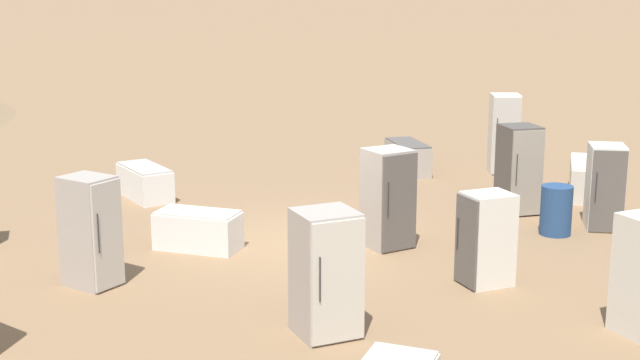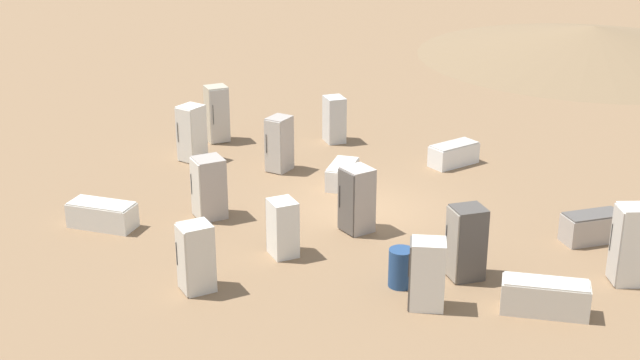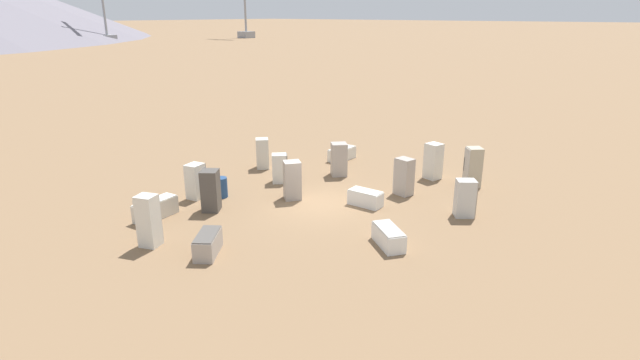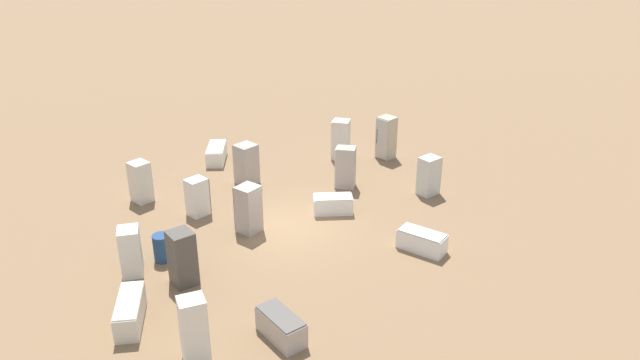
# 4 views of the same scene
# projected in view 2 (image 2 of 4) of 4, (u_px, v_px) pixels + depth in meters

# --- Properties ---
(ground_plane) EXTENTS (1000.00, 1000.00, 0.00)m
(ground_plane) POSITION_uv_depth(u_px,v_px,m) (361.00, 211.00, 24.53)
(ground_plane) COLOR #846647
(dirt_mound) EXTENTS (16.38, 16.38, 1.46)m
(dirt_mound) POSITION_uv_depth(u_px,v_px,m) (593.00, 41.00, 41.65)
(dirt_mound) COLOR #7F6647
(dirt_mound) RESTS_ON ground_plane
(discarded_fridge_0) EXTENTS (0.98, 0.95, 1.55)m
(discarded_fridge_0) POSITION_uv_depth(u_px,v_px,m) (334.00, 119.00, 29.92)
(discarded_fridge_0) COLOR silver
(discarded_fridge_0) RESTS_ON ground_plane
(discarded_fridge_1) EXTENTS (1.69, 1.47, 0.69)m
(discarded_fridge_1) POSITION_uv_depth(u_px,v_px,m) (454.00, 154.00, 27.91)
(discarded_fridge_1) COLOR white
(discarded_fridge_1) RESTS_ON ground_plane
(discarded_fridge_2) EXTENTS (1.45, 1.62, 0.75)m
(discarded_fridge_2) POSITION_uv_depth(u_px,v_px,m) (592.00, 227.00, 22.58)
(discarded_fridge_2) COLOR #A89E93
(discarded_fridge_2) RESTS_ON ground_plane
(discarded_fridge_3) EXTENTS (0.78, 1.78, 0.69)m
(discarded_fridge_3) POSITION_uv_depth(u_px,v_px,m) (102.00, 215.00, 23.41)
(discarded_fridge_3) COLOR silver
(discarded_fridge_3) RESTS_ON ground_plane
(discarded_fridge_4) EXTENTS (0.88, 1.92, 0.76)m
(discarded_fridge_4) POSITION_uv_depth(u_px,v_px,m) (545.00, 297.00, 19.12)
(discarded_fridge_4) COLOR beige
(discarded_fridge_4) RESTS_ON ground_plane
(discarded_fridge_5) EXTENTS (0.88, 0.82, 1.79)m
(discarded_fridge_5) POSITION_uv_depth(u_px,v_px,m) (192.00, 133.00, 28.11)
(discarded_fridge_5) COLOR silver
(discarded_fridge_5) RESTS_ON ground_plane
(discarded_fridge_6) EXTENTS (0.94, 0.94, 1.43)m
(discarded_fridge_6) POSITION_uv_depth(u_px,v_px,m) (283.00, 228.00, 21.72)
(discarded_fridge_6) COLOR silver
(discarded_fridge_6) RESTS_ON ground_plane
(discarded_fridge_7) EXTENTS (1.00, 1.00, 1.73)m
(discarded_fridge_7) POSITION_uv_depth(u_px,v_px,m) (357.00, 200.00, 23.01)
(discarded_fridge_7) COLOR #A89E93
(discarded_fridge_7) RESTS_ON ground_plane
(discarded_fridge_8) EXTENTS (1.00, 1.02, 1.75)m
(discarded_fridge_8) POSITION_uv_depth(u_px,v_px,m) (466.00, 243.00, 20.53)
(discarded_fridge_8) COLOR #4C4742
(discarded_fridge_8) RESTS_ON ground_plane
(discarded_fridge_9) EXTENTS (0.88, 0.72, 1.70)m
(discarded_fridge_9) POSITION_uv_depth(u_px,v_px,m) (279.00, 144.00, 27.26)
(discarded_fridge_9) COLOR #A89E93
(discarded_fridge_9) RESTS_ON ground_plane
(discarded_fridge_10) EXTENTS (0.97, 0.97, 1.91)m
(discarded_fridge_10) POSITION_uv_depth(u_px,v_px,m) (217.00, 114.00, 29.89)
(discarded_fridge_10) COLOR #B2A88E
(discarded_fridge_10) RESTS_ON ground_plane
(discarded_fridge_11) EXTENTS (0.96, 0.95, 1.61)m
(discarded_fridge_11) POSITION_uv_depth(u_px,v_px,m) (196.00, 258.00, 19.96)
(discarded_fridge_11) COLOR beige
(discarded_fridge_11) RESTS_ON ground_plane
(discarded_fridge_12) EXTENTS (1.48, 0.77, 0.67)m
(discarded_fridge_12) POSITION_uv_depth(u_px,v_px,m) (342.00, 174.00, 26.25)
(discarded_fridge_12) COLOR white
(discarded_fridge_12) RESTS_ON ground_plane
(discarded_fridge_13) EXTENTS (1.08, 1.08, 1.68)m
(discarded_fridge_13) POSITION_uv_depth(u_px,v_px,m) (209.00, 188.00, 23.87)
(discarded_fridge_13) COLOR #A89E93
(discarded_fridge_13) RESTS_ON ground_plane
(discarded_fridge_14) EXTENTS (0.78, 0.90, 1.58)m
(discarded_fridge_14) POSITION_uv_depth(u_px,v_px,m) (427.00, 274.00, 19.23)
(discarded_fridge_14) COLOR silver
(discarded_fridge_14) RESTS_ON ground_plane
(discarded_fridge_15) EXTENTS (0.83, 0.82, 1.90)m
(discarded_fridge_15) POSITION_uv_depth(u_px,v_px,m) (628.00, 245.00, 20.25)
(discarded_fridge_15) COLOR silver
(discarded_fridge_15) RESTS_ON ground_plane
(rusty_barrel) EXTENTS (0.57, 0.57, 0.91)m
(rusty_barrel) POSITION_uv_depth(u_px,v_px,m) (401.00, 268.00, 20.27)
(rusty_barrel) COLOR navy
(rusty_barrel) RESTS_ON ground_plane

